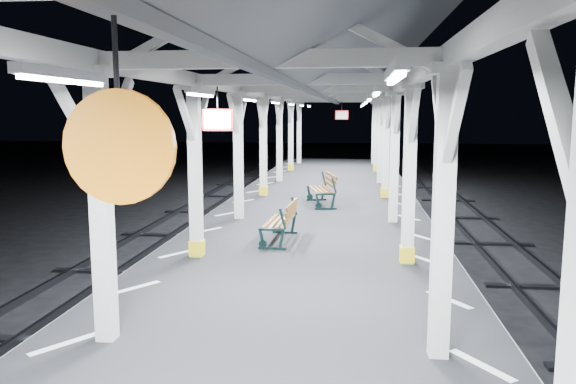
# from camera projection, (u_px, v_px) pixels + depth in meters

# --- Properties ---
(ground) EXTENTS (120.00, 120.00, 0.00)m
(ground) POSITION_uv_depth(u_px,v_px,m) (287.00, 355.00, 8.83)
(ground) COLOR black
(ground) RESTS_ON ground
(platform) EXTENTS (6.00, 50.00, 1.00)m
(platform) POSITION_uv_depth(u_px,v_px,m) (287.00, 325.00, 8.76)
(platform) COLOR black
(platform) RESTS_ON ground
(hazard_stripes_left) EXTENTS (1.00, 48.00, 0.01)m
(hazard_stripes_left) POSITION_uv_depth(u_px,v_px,m) (135.00, 288.00, 8.98)
(hazard_stripes_left) COLOR silver
(hazard_stripes_left) RESTS_ON platform
(hazard_stripes_right) EXTENTS (1.00, 48.00, 0.01)m
(hazard_stripes_right) POSITION_uv_depth(u_px,v_px,m) (449.00, 300.00, 8.40)
(hazard_stripes_right) COLOR silver
(hazard_stripes_right) RESTS_ON platform
(canopy) EXTENTS (5.40, 49.00, 4.65)m
(canopy) POSITION_uv_depth(u_px,v_px,m) (287.00, 59.00, 8.17)
(canopy) COLOR silver
(canopy) RESTS_ON platform
(bench_mid) EXTENTS (0.67, 1.64, 0.87)m
(bench_mid) POSITION_uv_depth(u_px,v_px,m) (283.00, 220.00, 12.14)
(bench_mid) COLOR black
(bench_mid) RESTS_ON platform
(bench_far) EXTENTS (1.02, 1.85, 0.95)m
(bench_far) POSITION_uv_depth(u_px,v_px,m) (324.00, 188.00, 16.86)
(bench_far) COLOR black
(bench_far) RESTS_ON platform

